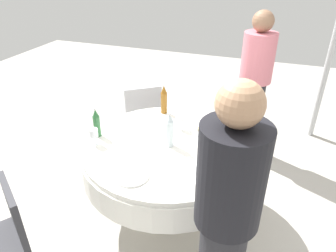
# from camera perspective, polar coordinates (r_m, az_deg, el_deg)

# --- Properties ---
(ground_plane) EXTENTS (10.00, 10.00, 0.00)m
(ground_plane) POSITION_cam_1_polar(r_m,az_deg,el_deg) (3.05, 0.00, -15.07)
(ground_plane) COLOR #B7B2A8
(dining_table) EXTENTS (1.43, 1.43, 0.74)m
(dining_table) POSITION_cam_1_polar(r_m,az_deg,el_deg) (2.67, 0.00, -5.96)
(dining_table) COLOR white
(dining_table) RESTS_ON ground_plane
(bottle_clear_outer) EXTENTS (0.07, 0.07, 0.30)m
(bottle_clear_outer) POSITION_cam_1_polar(r_m,az_deg,el_deg) (2.50, 0.30, -0.86)
(bottle_clear_outer) COLOR silver
(bottle_clear_outer) RESTS_ON dining_table
(bottle_green_inner) EXTENTS (0.06, 0.06, 0.26)m
(bottle_green_inner) POSITION_cam_1_polar(r_m,az_deg,el_deg) (2.71, -12.85, 0.52)
(bottle_green_inner) COLOR #2D6B38
(bottle_green_inner) RESTS_ON dining_table
(bottle_amber_east) EXTENTS (0.06, 0.06, 0.30)m
(bottle_amber_east) POSITION_cam_1_polar(r_m,az_deg,el_deg) (3.03, -0.74, 4.78)
(bottle_amber_east) COLOR #8C5619
(bottle_amber_east) RESTS_ON dining_table
(wine_glass_north) EXTENTS (0.07, 0.07, 0.14)m
(wine_glass_north) POSITION_cam_1_polar(r_m,az_deg,el_deg) (2.61, -13.36, -1.31)
(wine_glass_north) COLOR white
(wine_glass_north) RESTS_ON dining_table
(wine_glass_south) EXTENTS (0.07, 0.07, 0.14)m
(wine_glass_south) POSITION_cam_1_polar(r_m,az_deg,el_deg) (2.75, 2.22, 1.26)
(wine_glass_south) COLOR white
(wine_glass_south) RESTS_ON dining_table
(wine_glass_left) EXTENTS (0.07, 0.07, 0.16)m
(wine_glass_left) POSITION_cam_1_polar(r_m,az_deg,el_deg) (2.11, 5.85, -8.12)
(wine_glass_left) COLOR white
(wine_glass_left) RESTS_ON dining_table
(plate_west) EXTENTS (0.25, 0.25, 0.02)m
(plate_west) POSITION_cam_1_polar(r_m,az_deg,el_deg) (2.25, -6.65, -8.96)
(plate_west) COLOR white
(plate_west) RESTS_ON dining_table
(plate_mid) EXTENTS (0.20, 0.20, 0.04)m
(plate_mid) POSITION_cam_1_polar(r_m,az_deg,el_deg) (2.77, 6.06, -0.79)
(plate_mid) COLOR white
(plate_mid) RESTS_ON dining_table
(knife_inner) EXTENTS (0.05, 0.18, 0.00)m
(knife_inner) POSITION_cam_1_polar(r_m,az_deg,el_deg) (2.30, 9.95, -8.47)
(knife_inner) COLOR silver
(knife_inner) RESTS_ON dining_table
(spoon_east) EXTENTS (0.16, 0.10, 0.00)m
(spoon_east) POSITION_cam_1_polar(r_m,az_deg,el_deg) (2.61, -5.32, -3.08)
(spoon_east) COLOR silver
(spoon_east) RESTS_ON dining_table
(fork_north) EXTENTS (0.14, 0.14, 0.00)m
(fork_north) POSITION_cam_1_polar(r_m,az_deg,el_deg) (2.50, 7.26, -4.73)
(fork_north) COLOR silver
(fork_north) RESTS_ON dining_table
(person_outer) EXTENTS (0.34, 0.34, 1.68)m
(person_outer) POSITION_cam_1_polar(r_m,az_deg,el_deg) (1.76, 10.43, -16.61)
(person_outer) COLOR #26262B
(person_outer) RESTS_ON ground_plane
(person_inner) EXTENTS (0.34, 0.34, 1.64)m
(person_inner) POSITION_cam_1_polar(r_m,az_deg,el_deg) (3.56, 15.40, 7.26)
(person_inner) COLOR #26262B
(person_inner) RESTS_ON ground_plane
(chair_left) EXTENTS (0.56, 0.56, 0.87)m
(chair_left) POSITION_cam_1_polar(r_m,az_deg,el_deg) (3.57, -4.73, 2.30)
(chair_left) COLOR #99999E
(chair_left) RESTS_ON ground_plane
(chair_front) EXTENTS (0.56, 0.56, 0.87)m
(chair_front) POSITION_cam_1_polar(r_m,az_deg,el_deg) (2.41, -27.80, -17.22)
(chair_front) COLOR #2D2D33
(chair_front) RESTS_ON ground_plane
(tent_pole_main) EXTENTS (0.07, 0.07, 2.52)m
(tent_pole_main) POSITION_cam_1_polar(r_m,az_deg,el_deg) (4.13, 28.03, 13.80)
(tent_pole_main) COLOR #B2B5B7
(tent_pole_main) RESTS_ON ground_plane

